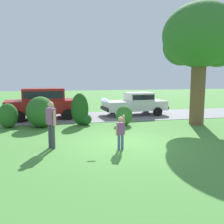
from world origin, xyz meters
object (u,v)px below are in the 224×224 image
Objects in this scene: parked_suv at (43,102)px; child_thrower at (121,130)px; adult_onlooker at (51,122)px; oak_tree_large at (201,40)px; frisbee at (105,100)px; parked_sedan at (136,103)px.

child_thrower is at bearing -67.60° from parked_suv.
parked_suv is at bearing 95.33° from adult_onlooker.
oak_tree_large is 7.20m from frisbee.
parked_sedan is (-2.41, 3.84, -3.77)m from oak_tree_large.
adult_onlooker is at bearing -84.67° from parked_suv.
oak_tree_large is 7.83m from child_thrower.
frisbee is (2.69, -6.46, 0.64)m from parked_suv.
child_thrower is (3.08, -7.48, -0.36)m from parked_suv.
adult_onlooker reaches higher than child_thrower.
parked_suv is 8.10m from child_thrower.
oak_tree_large reaches higher than adult_onlooker.
child_thrower is 2.56m from adult_onlooker.
adult_onlooker is (-5.52, -7.18, 0.13)m from parked_sedan.
child_thrower is (-5.48, -4.02, -3.90)m from oak_tree_large.
parked_sedan is 9.05m from adult_onlooker.
parked_suv is (-6.15, -0.37, 0.23)m from parked_sedan.
frisbee is (-3.47, -6.83, 0.87)m from parked_sedan.
parked_sedan is 3.53× the size of child_thrower.
parked_suv is 17.30× the size of frisbee.
parked_suv is 2.79× the size of adult_onlooker.
frisbee is at bearing -153.01° from oak_tree_large.
adult_onlooker is (-2.45, 0.68, 0.27)m from child_thrower.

